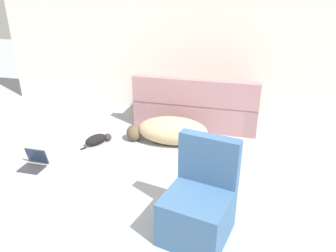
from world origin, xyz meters
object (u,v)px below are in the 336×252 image
Objects in this scene: cat at (98,139)px; side_chair at (199,206)px; dog at (170,131)px; laptop_open at (35,161)px; couch at (197,108)px.

side_chair reaches higher than cat.
cat is at bearing 12.65° from dog.
dog is at bearing 35.38° from laptop_open.
cat is 0.95m from laptop_open.
couch is 1.34× the size of dog.
side_chair is at bearing 100.29° from couch.
couch is 2.11× the size of side_chair.
dog is 1.94m from side_chair.
side_chair is at bearing -96.40° from cat.
laptop_open is (-0.53, -0.79, -0.00)m from cat.
laptop_open is (-1.83, -1.93, -0.21)m from couch.
dog reaches higher than laptop_open.
cat is 1.55× the size of laptop_open.
couch is at bearing 47.26° from laptop_open.
couch is 1.74m from cat.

